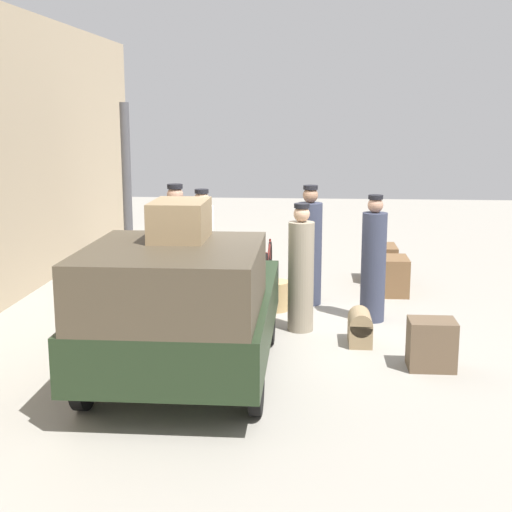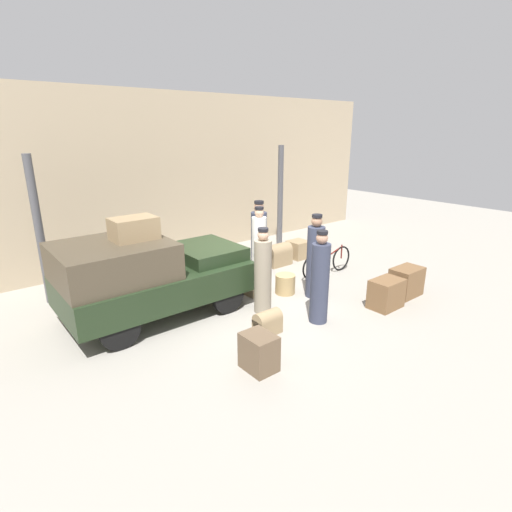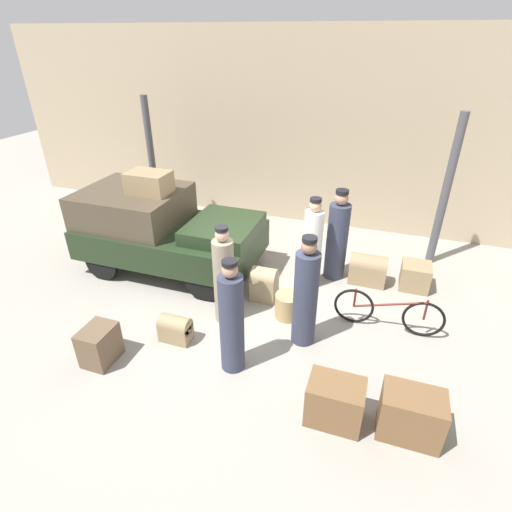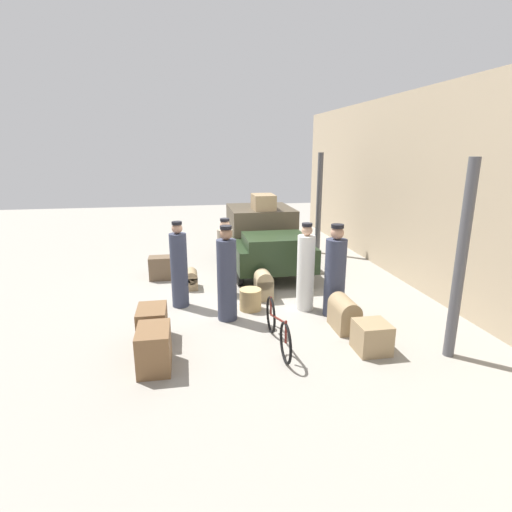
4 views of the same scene
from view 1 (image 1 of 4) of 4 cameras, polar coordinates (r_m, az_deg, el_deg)
ground_plane at (r=9.90m, az=1.07°, el=-5.65°), size 30.00×30.00×0.00m
canopy_pillar_right at (r=13.19m, az=-10.28°, el=5.31°), size 0.17×0.17×3.08m
truck at (r=7.84m, az=-5.73°, el=-3.65°), size 3.55×1.88×1.60m
bicycle at (r=12.22m, az=0.98°, el=-0.71°), size 1.74×0.04×0.69m
wicker_basket at (r=10.66m, az=1.51°, el=-3.19°), size 0.44×0.44×0.43m
porter_carrying_trunk at (r=10.11m, az=9.38°, el=-0.59°), size 0.35×0.35×1.79m
porter_with_bicycle at (r=10.78m, az=-4.30°, el=0.26°), size 0.35×0.35×1.79m
porter_lifting_near_truck at (r=9.54m, az=3.61°, el=-1.35°), size 0.35×0.35×1.73m
conductor_in_dark_uniform at (r=10.88m, az=4.31°, el=0.48°), size 0.37×0.37×1.83m
porter_standing_middle at (r=11.23m, az=-6.40°, el=0.71°), size 0.41×0.41×1.82m
suitcase_tan_flat at (r=12.62m, az=10.03°, el=-0.58°), size 0.73×0.48×0.64m
suitcase_small_leather at (r=11.76m, az=10.87°, el=-1.56°), size 0.69×0.48×0.61m
trunk_large_brown at (r=8.49m, az=13.86°, el=-6.87°), size 0.42×0.53×0.58m
trunk_umber_medium at (r=9.20m, az=8.32°, el=-5.64°), size 0.49×0.29×0.45m
suitcase_black_upright at (r=12.83m, az=-5.41°, el=-0.58°), size 0.53×0.52×0.50m
trunk_barrel_dark at (r=11.96m, az=-5.56°, el=-1.21°), size 0.69×0.40×0.60m
trunk_wicker_pale at (r=10.13m, az=-0.80°, el=-3.32°), size 0.45×0.37×0.63m
trunk_on_truck_roof at (r=7.49m, az=-6.11°, el=2.88°), size 0.80×0.56×0.41m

